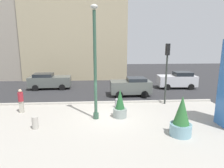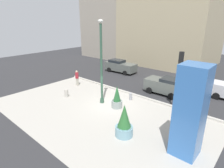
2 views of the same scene
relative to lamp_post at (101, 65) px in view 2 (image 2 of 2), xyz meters
The scene contains 14 objects.
ground_plane 5.53m from the lamp_post, 79.08° to the left, with size 60.00×60.00×0.00m, color #2D2D30.
plaza_pavement 4.02m from the lamp_post, 65.75° to the right, with size 18.00×10.00×0.02m, color #ADA89E.
curb_strip 4.84m from the lamp_post, 76.28° to the left, with size 18.00×0.24×0.16m, color #B7B2A8.
lamp_post is the anchor object (origin of this frame).
art_pillar_blue 8.44m from the lamp_post, 12.13° to the right, with size 1.41×1.41×5.16m, color #3870BC.
potted_plant_curbside 5.93m from the lamp_post, 30.47° to the right, with size 1.16×1.16×2.21m.
potted_plant_near_left 3.17m from the lamp_post, ahead, with size 0.93×0.93×1.94m.
fire_hydrant 4.14m from the lamp_post, 54.30° to the left, with size 0.36×0.26×0.75m.
concrete_bollard 4.90m from the lamp_post, 159.31° to the right, with size 0.36×0.36×0.75m, color #B2ADA3.
traffic_light_corner 6.33m from the lamp_post, 26.93° to the left, with size 0.28×0.42×4.90m.
car_curb_west 10.81m from the lamp_post, 119.80° to the left, with size 4.52×2.13×1.70m.
car_passing_lane 7.09m from the lamp_post, 60.21° to the left, with size 3.84×2.10×1.72m.
pedestrian_by_curb 6.11m from the lamp_post, 164.43° to the left, with size 0.38×0.38×1.75m.
office_block_flanking 22.42m from the lamp_post, 122.90° to the left, with size 15.33×8.13×20.71m, color #9E9384.
Camera 2 is at (10.12, -11.31, 7.24)m, focal length 30.14 mm.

